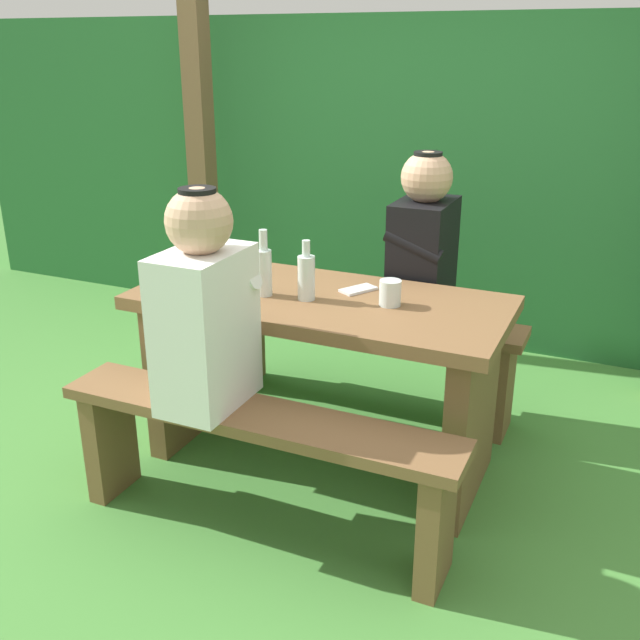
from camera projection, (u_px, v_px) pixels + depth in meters
ground_plane at (320, 458)px, 2.96m from camera, size 12.00×12.00×0.00m
hedge_backdrop at (452, 173)px, 4.28m from camera, size 6.40×0.91×1.74m
pergola_post_left at (202, 158)px, 4.05m from camera, size 0.12×0.12×1.97m
picnic_table at (320, 350)px, 2.79m from camera, size 1.40×0.64×0.70m
bench_near at (256, 448)px, 2.40m from camera, size 1.40×0.24×0.47m
bench_far at (367, 339)px, 3.28m from camera, size 1.40×0.24×0.47m
person_white_shirt at (205, 308)px, 2.30m from camera, size 0.25×0.35×0.72m
person_black_coat at (423, 246)px, 3.02m from camera, size 0.25×0.35×0.72m
drinking_glass at (390, 293)px, 2.60m from camera, size 0.08×0.08×0.09m
bottle_left at (306, 276)px, 2.64m from camera, size 0.06×0.06×0.22m
bottle_right at (264, 269)px, 2.68m from camera, size 0.06×0.06×0.25m
cell_phone at (358, 289)px, 2.77m from camera, size 0.13×0.16×0.01m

